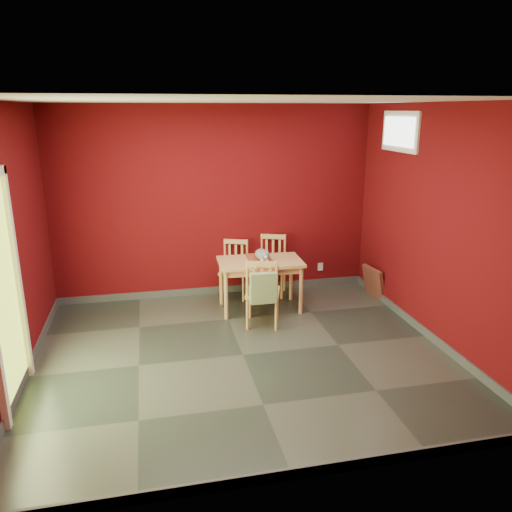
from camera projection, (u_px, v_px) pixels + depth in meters
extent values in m
plane|color=#2D342D|center=(243.00, 355.00, 5.54)|extent=(4.50, 4.50, 0.00)
plane|color=#53080C|center=(215.00, 203.00, 7.03)|extent=(4.50, 0.00, 4.50)
plane|color=#53080C|center=(299.00, 310.00, 3.28)|extent=(4.50, 0.00, 4.50)
plane|color=#53080C|center=(7.00, 250.00, 4.69)|extent=(0.00, 4.00, 4.00)
plane|color=#53080C|center=(438.00, 227.00, 5.62)|extent=(0.00, 4.00, 4.00)
plane|color=white|center=(241.00, 100.00, 4.77)|extent=(4.50, 4.50, 0.00)
cube|color=#3F4244|center=(217.00, 290.00, 7.38)|extent=(4.50, 0.02, 0.10)
cube|color=#3F4244|center=(294.00, 474.00, 3.66)|extent=(4.50, 0.02, 0.10)
cube|color=#3F4244|center=(27.00, 373.00, 5.06)|extent=(0.03, 4.00, 0.10)
cube|color=#3F4244|center=(426.00, 332.00, 5.98)|extent=(0.03, 4.00, 0.10)
cube|color=#B7D838|center=(2.00, 297.00, 4.41)|extent=(0.02, 0.85, 2.05)
cube|color=white|center=(17.00, 276.00, 4.84)|extent=(0.06, 0.08, 2.13)
cube|color=white|center=(400.00, 132.00, 6.27)|extent=(0.03, 0.90, 0.50)
cube|color=white|center=(399.00, 132.00, 6.26)|extent=(0.02, 0.76, 0.36)
cube|color=silver|center=(320.00, 267.00, 7.64)|extent=(0.08, 0.02, 0.12)
cube|color=tan|center=(260.00, 262.00, 6.63)|extent=(1.13, 0.69, 0.04)
cube|color=tan|center=(260.00, 266.00, 6.65)|extent=(1.01, 0.57, 0.09)
cylinder|color=tan|center=(226.00, 295.00, 6.39)|extent=(0.05, 0.05, 0.65)
cylinder|color=tan|center=(221.00, 282.00, 6.89)|extent=(0.05, 0.05, 0.65)
cylinder|color=tan|center=(301.00, 291.00, 6.56)|extent=(0.05, 0.05, 0.65)
cylinder|color=tan|center=(291.00, 278.00, 7.06)|extent=(0.05, 0.05, 0.65)
cube|color=#994329|center=(260.00, 260.00, 6.62)|extent=(0.34, 0.66, 0.01)
cube|color=#994329|center=(266.00, 280.00, 6.36)|extent=(0.31, 0.02, 0.32)
cube|color=tan|center=(234.00, 271.00, 7.15)|extent=(0.50, 0.50, 0.04)
cylinder|color=tan|center=(220.00, 288.00, 7.07)|extent=(0.03, 0.03, 0.37)
cylinder|color=tan|center=(225.00, 280.00, 7.39)|extent=(0.03, 0.03, 0.37)
cylinder|color=tan|center=(243.00, 289.00, 7.03)|extent=(0.03, 0.03, 0.37)
cylinder|color=tan|center=(247.00, 281.00, 7.34)|extent=(0.03, 0.03, 0.37)
cylinder|color=tan|center=(225.00, 252.00, 7.26)|extent=(0.03, 0.03, 0.41)
cylinder|color=tan|center=(247.00, 253.00, 7.22)|extent=(0.03, 0.03, 0.41)
cube|color=tan|center=(236.00, 242.00, 7.19)|extent=(0.34, 0.16, 0.06)
cube|color=tan|center=(230.00, 255.00, 7.26)|extent=(0.04, 0.03, 0.32)
cube|color=tan|center=(236.00, 255.00, 7.25)|extent=(0.04, 0.03, 0.32)
cube|color=tan|center=(242.00, 255.00, 7.24)|extent=(0.04, 0.03, 0.32)
cube|color=tan|center=(271.00, 267.00, 7.25)|extent=(0.53, 0.53, 0.04)
cylinder|color=tan|center=(258.00, 284.00, 7.17)|extent=(0.03, 0.03, 0.40)
cylinder|color=tan|center=(261.00, 277.00, 7.50)|extent=(0.03, 0.03, 0.40)
cylinder|color=tan|center=(282.00, 286.00, 7.12)|extent=(0.03, 0.03, 0.40)
cylinder|color=tan|center=(284.00, 278.00, 7.45)|extent=(0.03, 0.03, 0.40)
cylinder|color=tan|center=(261.00, 248.00, 7.38)|extent=(0.03, 0.03, 0.43)
cylinder|color=tan|center=(285.00, 249.00, 7.32)|extent=(0.03, 0.03, 0.43)
cube|color=tan|center=(273.00, 237.00, 7.30)|extent=(0.35, 0.17, 0.07)
cube|color=tan|center=(267.00, 250.00, 7.37)|extent=(0.04, 0.03, 0.34)
cube|color=tan|center=(273.00, 251.00, 7.36)|extent=(0.04, 0.03, 0.34)
cube|color=tan|center=(280.00, 251.00, 7.34)|extent=(0.04, 0.03, 0.34)
cube|color=tan|center=(263.00, 293.00, 6.22)|extent=(0.51, 0.51, 0.04)
cylinder|color=tan|center=(277.00, 304.00, 6.44)|extent=(0.04, 0.04, 0.40)
cylinder|color=tan|center=(276.00, 315.00, 6.10)|extent=(0.04, 0.04, 0.40)
cylinder|color=tan|center=(250.00, 303.00, 6.46)|extent=(0.04, 0.04, 0.40)
cylinder|color=tan|center=(247.00, 314.00, 6.13)|extent=(0.04, 0.04, 0.40)
cylinder|color=tan|center=(277.00, 279.00, 5.97)|extent=(0.04, 0.04, 0.44)
cylinder|color=tan|center=(247.00, 279.00, 5.99)|extent=(0.04, 0.04, 0.44)
cube|color=tan|center=(262.00, 264.00, 5.93)|extent=(0.37, 0.14, 0.07)
cube|color=tan|center=(270.00, 282.00, 5.99)|extent=(0.04, 0.03, 0.34)
cube|color=tan|center=(262.00, 282.00, 5.99)|extent=(0.04, 0.03, 0.34)
cube|color=tan|center=(254.00, 282.00, 6.00)|extent=(0.04, 0.03, 0.34)
cube|color=#7E9961|center=(263.00, 288.00, 5.93)|extent=(0.32, 0.10, 0.38)
cylinder|color=#7E9961|center=(255.00, 267.00, 5.90)|extent=(0.02, 0.16, 0.02)
cylinder|color=#7E9961|center=(270.00, 266.00, 5.94)|extent=(0.02, 0.16, 0.02)
cube|color=brown|center=(374.00, 282.00, 7.20)|extent=(0.21, 0.46, 0.45)
cube|color=black|center=(373.00, 282.00, 7.19)|extent=(0.14, 0.32, 0.31)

